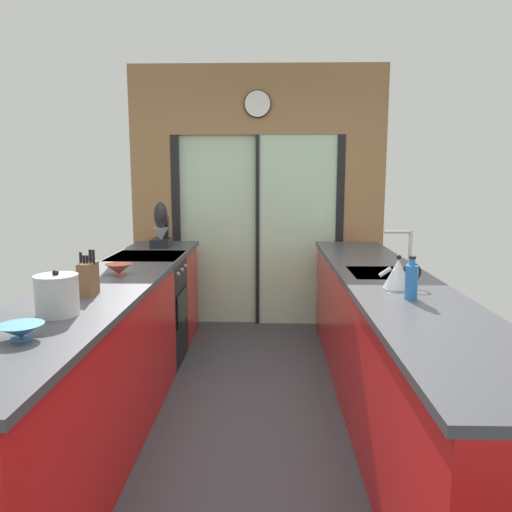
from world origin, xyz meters
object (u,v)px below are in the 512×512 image
mixing_bowl_far (119,269)px  stock_pot (57,295)px  oven_range (148,309)px  kettle (398,273)px  soap_bottle_far (411,281)px  knife_block (88,278)px  mixing_bowl_near (21,331)px  stand_mixer (161,230)px

mixing_bowl_far → stock_pot: 0.98m
oven_range → stock_pot: stock_pot is taller
oven_range → kettle: kettle is taller
soap_bottle_far → kettle: bearing=89.6°
knife_block → kettle: bearing=7.2°
stock_pot → soap_bottle_far: soap_bottle_far is taller
oven_range → kettle: (1.80, -1.18, 0.55)m
soap_bottle_far → oven_range: bearing=141.0°
mixing_bowl_near → stand_mixer: bearing=90.0°
knife_block → stock_pot: bearing=-90.0°
stock_pot → soap_bottle_far: bearing=11.5°
stock_pot → knife_block: bearing=90.0°
stand_mixer → kettle: 2.46m
oven_range → mixing_bowl_far: mixing_bowl_far is taller
stand_mixer → kettle: size_ratio=1.66×
soap_bottle_far → mixing_bowl_near: bearing=-158.0°
stock_pot → kettle: bearing=19.8°
mixing_bowl_near → stock_pot: (-0.00, 0.36, 0.06)m
oven_range → knife_block: (0.02, -1.40, 0.56)m
oven_range → mixing_bowl_far: size_ratio=5.07×
kettle → stand_mixer: bearing=136.4°
mixing_bowl_near → soap_bottle_far: size_ratio=0.79×
stand_mixer → soap_bottle_far: size_ratio=1.78×
knife_block → stand_mixer: (-0.00, 1.92, 0.07)m
knife_block → stand_mixer: 1.92m
oven_range → kettle: 2.22m
knife_block → soap_bottle_far: size_ratio=1.10×
mixing_bowl_near → knife_block: knife_block is taller
knife_block → kettle: 1.80m
mixing_bowl_near → mixing_bowl_far: mixing_bowl_far is taller
kettle → oven_range: bearing=146.8°
mixing_bowl_near → stock_pot: bearing=90.0°
mixing_bowl_near → stock_pot: size_ratio=0.84×
knife_block → soap_bottle_far: knife_block is taller
mixing_bowl_far → stand_mixer: size_ratio=0.43×
stand_mixer → stock_pot: (-0.00, -2.34, -0.06)m
stand_mixer → knife_block: bearing=-90.0°
mixing_bowl_near → mixing_bowl_far: bearing=90.0°
mixing_bowl_near → soap_bottle_far: (1.78, 0.72, 0.06)m
mixing_bowl_near → mixing_bowl_far: 1.34m
mixing_bowl_near → stand_mixer: size_ratio=0.44×
kettle → soap_bottle_far: (-0.00, -0.28, 0.01)m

